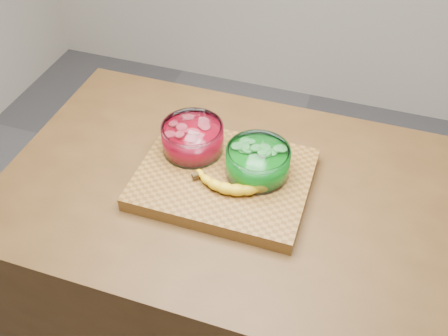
% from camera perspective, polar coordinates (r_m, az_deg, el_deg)
% --- Properties ---
extents(counter, '(1.20, 0.80, 0.90)m').
position_cam_1_polar(counter, '(1.70, -0.00, -12.44)').
color(counter, '#4C3117').
rests_on(counter, ground).
extents(cutting_board, '(0.45, 0.35, 0.04)m').
position_cam_1_polar(cutting_board, '(1.33, -0.00, -1.23)').
color(cutting_board, brown).
rests_on(cutting_board, counter).
extents(bowl_red, '(0.17, 0.17, 0.08)m').
position_cam_1_polar(bowl_red, '(1.37, -3.60, 3.42)').
color(bowl_red, white).
rests_on(bowl_red, cutting_board).
extents(bowl_green, '(0.17, 0.17, 0.08)m').
position_cam_1_polar(bowl_green, '(1.30, 3.87, 0.69)').
color(bowl_green, white).
rests_on(bowl_green, cutting_board).
extents(banana, '(0.24, 0.14, 0.04)m').
position_cam_1_polar(banana, '(1.28, 1.38, -1.24)').
color(banana, gold).
rests_on(banana, cutting_board).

